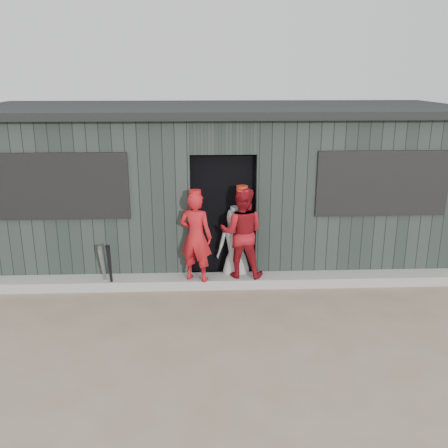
{
  "coord_description": "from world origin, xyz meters",
  "views": [
    {
      "loc": [
        -0.3,
        -5.28,
        3.14
      ],
      "look_at": [
        0.0,
        1.8,
        1.0
      ],
      "focal_mm": 40.0,
      "sensor_mm": 36.0,
      "label": 1
    }
  ],
  "objects_px": {
    "player_red_left": "(196,237)",
    "player_red_right": "(242,232)",
    "dugout": "(220,181)",
    "bat_left": "(103,268)",
    "player_grey_back": "(236,245)",
    "bat_right": "(110,268)",
    "bat_mid": "(103,267)"
  },
  "relations": [
    {
      "from": "player_grey_back",
      "to": "player_red_left",
      "type": "bearing_deg",
      "value": 15.43
    },
    {
      "from": "bat_right",
      "to": "player_grey_back",
      "type": "relative_size",
      "value": 0.69
    },
    {
      "from": "player_grey_back",
      "to": "player_red_right",
      "type": "bearing_deg",
      "value": 106.94
    },
    {
      "from": "player_red_left",
      "to": "dugout",
      "type": "distance_m",
      "value": 1.89
    },
    {
      "from": "bat_right",
      "to": "player_grey_back",
      "type": "height_order",
      "value": "player_grey_back"
    },
    {
      "from": "bat_left",
      "to": "player_red_right",
      "type": "xyz_separation_m",
      "value": [
        2.09,
        0.12,
        0.5
      ]
    },
    {
      "from": "player_red_left",
      "to": "player_grey_back",
      "type": "xyz_separation_m",
      "value": [
        0.61,
        0.29,
        -0.24
      ]
    },
    {
      "from": "bat_left",
      "to": "bat_mid",
      "type": "height_order",
      "value": "bat_mid"
    },
    {
      "from": "player_red_right",
      "to": "bat_left",
      "type": "bearing_deg",
      "value": 12.54
    },
    {
      "from": "bat_left",
      "to": "player_red_right",
      "type": "distance_m",
      "value": 2.15
    },
    {
      "from": "bat_left",
      "to": "player_grey_back",
      "type": "height_order",
      "value": "player_grey_back"
    },
    {
      "from": "player_red_left",
      "to": "player_grey_back",
      "type": "relative_size",
      "value": 1.15
    },
    {
      "from": "player_red_left",
      "to": "player_red_right",
      "type": "bearing_deg",
      "value": -147.47
    },
    {
      "from": "bat_left",
      "to": "player_red_right",
      "type": "relative_size",
      "value": 0.5
    },
    {
      "from": "player_grey_back",
      "to": "bat_right",
      "type": "bearing_deg",
      "value": 1.85
    },
    {
      "from": "player_grey_back",
      "to": "dugout",
      "type": "bearing_deg",
      "value": -93.0
    },
    {
      "from": "bat_left",
      "to": "bat_right",
      "type": "xyz_separation_m",
      "value": [
        0.13,
        -0.13,
        0.05
      ]
    },
    {
      "from": "dugout",
      "to": "player_red_right",
      "type": "bearing_deg",
      "value": -80.65
    },
    {
      "from": "player_red_right",
      "to": "dugout",
      "type": "height_order",
      "value": "dugout"
    },
    {
      "from": "bat_right",
      "to": "player_red_left",
      "type": "relative_size",
      "value": 0.6
    },
    {
      "from": "dugout",
      "to": "player_red_left",
      "type": "bearing_deg",
      "value": -103.26
    },
    {
      "from": "player_grey_back",
      "to": "bat_left",
      "type": "bearing_deg",
      "value": -2.53
    },
    {
      "from": "bat_right",
      "to": "dugout",
      "type": "xyz_separation_m",
      "value": [
        1.69,
        1.89,
        0.89
      ]
    },
    {
      "from": "bat_left",
      "to": "dugout",
      "type": "relative_size",
      "value": 0.08
    },
    {
      "from": "bat_right",
      "to": "bat_left",
      "type": "bearing_deg",
      "value": 134.58
    },
    {
      "from": "player_red_right",
      "to": "dugout",
      "type": "xyz_separation_m",
      "value": [
        -0.27,
        1.64,
        0.44
      ]
    },
    {
      "from": "bat_left",
      "to": "player_red_right",
      "type": "bearing_deg",
      "value": 3.35
    },
    {
      "from": "bat_mid",
      "to": "dugout",
      "type": "xyz_separation_m",
      "value": [
        1.81,
        1.78,
        0.92
      ]
    },
    {
      "from": "player_red_left",
      "to": "player_red_right",
      "type": "xyz_separation_m",
      "value": [
        0.69,
        0.14,
        0.01
      ]
    },
    {
      "from": "dugout",
      "to": "bat_left",
      "type": "bearing_deg",
      "value": -135.87
    },
    {
      "from": "player_red_right",
      "to": "bat_right",
      "type": "bearing_deg",
      "value": 16.54
    },
    {
      "from": "dugout",
      "to": "player_grey_back",
      "type": "bearing_deg",
      "value": -82.67
    }
  ]
}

